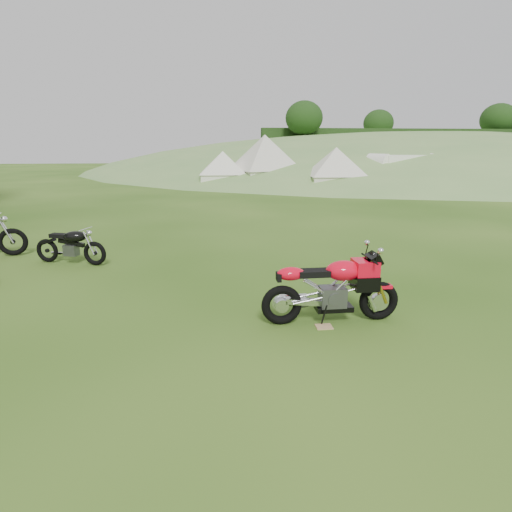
{
  "coord_description": "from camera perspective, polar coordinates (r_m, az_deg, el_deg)",
  "views": [
    {
      "loc": [
        -0.53,
        -5.76,
        2.58
      ],
      "look_at": [
        0.27,
        0.4,
        0.97
      ],
      "focal_mm": 30.0,
      "sensor_mm": 36.0,
      "label": 1
    }
  ],
  "objects": [
    {
      "name": "sport_motorcycle",
      "position": [
        6.41,
        10.05,
        -3.68
      ],
      "size": [
        1.99,
        0.51,
        1.19
      ],
      "primitive_type": null,
      "rotation": [
        0.0,
        0.0,
        -0.01
      ],
      "color": "red",
      "rests_on": "ground"
    },
    {
      "name": "tent_left",
      "position": [
        27.45,
        -4.43,
        11.63
      ],
      "size": [
        2.84,
        2.84,
        2.37
      ],
      "primitive_type": null,
      "rotation": [
        0.0,
        0.0,
        -0.04
      ],
      "color": "silver",
      "rests_on": "ground"
    },
    {
      "name": "plywood_board",
      "position": [
        6.4,
        9.04,
        -9.29
      ],
      "size": [
        0.24,
        0.2,
        0.02
      ],
      "primitive_type": "cube",
      "rotation": [
        0.0,
        0.0,
        -0.02
      ],
      "color": "tan",
      "rests_on": "ground"
    },
    {
      "name": "caravan",
      "position": [
        28.59,
        18.63,
        10.71
      ],
      "size": [
        4.72,
        3.13,
        2.03
      ],
      "primitive_type": null,
      "rotation": [
        0.0,
        0.0,
        0.3
      ],
      "color": "white",
      "rests_on": "ground"
    },
    {
      "name": "hillside",
      "position": [
        51.98,
        21.16,
        10.79
      ],
      "size": [
        80.0,
        64.0,
        8.0
      ],
      "primitive_type": "ellipsoid",
      "color": "#64934B",
      "rests_on": "ground"
    },
    {
      "name": "hedgerow",
      "position": [
        51.98,
        21.16,
        10.79
      ],
      "size": [
        36.0,
        1.2,
        8.6
      ],
      "primitive_type": null,
      "color": "black",
      "rests_on": "ground"
    },
    {
      "name": "tent_mid",
      "position": [
        27.92,
        1.17,
        12.34
      ],
      "size": [
        4.25,
        4.25,
        2.97
      ],
      "primitive_type": null,
      "rotation": [
        0.0,
        0.0,
        0.28
      ],
      "color": "beige",
      "rests_on": "ground"
    },
    {
      "name": "tent_right",
      "position": [
        25.42,
        10.56,
        11.38
      ],
      "size": [
        3.16,
        3.16,
        2.53
      ],
      "primitive_type": null,
      "rotation": [
        0.0,
        0.0,
        -0.09
      ],
      "color": "silver",
      "rests_on": "ground"
    },
    {
      "name": "vintage_moto_c",
      "position": [
        10.34,
        -23.56,
        1.4
      ],
      "size": [
        1.7,
        0.93,
        0.88
      ],
      "primitive_type": null,
      "rotation": [
        0.0,
        0.0,
        -0.35
      ],
      "color": "black",
      "rests_on": "ground"
    },
    {
      "name": "ground",
      "position": [
        6.33,
        -1.95,
        -9.49
      ],
      "size": [
        120.0,
        120.0,
        0.0
      ],
      "primitive_type": "plane",
      "color": "#234B10",
      "rests_on": "ground"
    }
  ]
}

